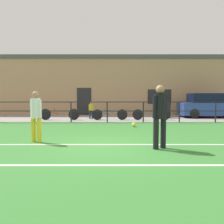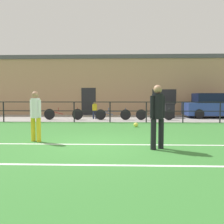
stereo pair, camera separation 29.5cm
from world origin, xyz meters
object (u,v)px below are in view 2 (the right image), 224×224
at_px(soccer_ball_match, 136,125).
at_px(player_goalkeeper, 157,113).
at_px(bicycle_parked_2, 155,114).
at_px(parked_car_red, 216,106).
at_px(player_striker, 36,113).
at_px(bicycle_parked_0, 63,114).
at_px(spectator_child, 95,109).
at_px(bicycle_parked_1, 113,114).
at_px(trash_bin_0, 169,110).

bearing_deg(soccer_ball_match, player_goalkeeper, -86.65).
bearing_deg(soccer_ball_match, bicycle_parked_2, 66.59).
bearing_deg(player_goalkeeper, parked_car_red, -148.99).
height_order(soccer_ball_match, bicycle_parked_2, bicycle_parked_2).
distance_m(player_striker, parked_car_red, 12.48).
xyz_separation_m(player_goalkeeper, parked_car_red, (5.44, 9.47, -0.19)).
height_order(player_goalkeeper, soccer_ball_match, player_goalkeeper).
xyz_separation_m(soccer_ball_match, bicycle_parked_2, (1.36, 3.13, 0.25)).
xyz_separation_m(bicycle_parked_0, bicycle_parked_2, (5.56, 0.00, -0.01)).
height_order(player_goalkeeper, parked_car_red, player_goalkeeper).
xyz_separation_m(soccer_ball_match, parked_car_red, (5.70, 4.91, 0.68)).
bearing_deg(bicycle_parked_2, spectator_child, 170.04).
bearing_deg(parked_car_red, bicycle_parked_0, -169.80).
relative_size(spectator_child, bicycle_parked_2, 0.48).
xyz_separation_m(player_striker, parked_car_red, (9.10, 8.54, -0.11)).
bearing_deg(player_striker, parked_car_red, 68.21).
relative_size(spectator_child, bicycle_parked_0, 0.46).
bearing_deg(bicycle_parked_1, spectator_child, 151.18).
distance_m(player_striker, soccer_ball_match, 5.03).
height_order(player_striker, spectator_child, player_striker).
bearing_deg(spectator_child, trash_bin_0, 173.57).
xyz_separation_m(player_goalkeeper, player_striker, (-3.67, 0.93, -0.08)).
bearing_deg(soccer_ball_match, trash_bin_0, 61.20).
distance_m(soccer_ball_match, spectator_child, 4.49).
xyz_separation_m(parked_car_red, bicycle_parked_1, (-6.87, -1.78, -0.44)).
distance_m(player_goalkeeper, trash_bin_0, 9.45).
xyz_separation_m(spectator_child, bicycle_parked_0, (-1.85, -0.65, -0.28)).
relative_size(player_striker, soccer_ball_match, 7.51).
bearing_deg(trash_bin_0, bicycle_parked_0, -167.65).
bearing_deg(bicycle_parked_1, parked_car_red, 14.54).
bearing_deg(bicycle_parked_2, player_goalkeeper, -98.07).
bearing_deg(bicycle_parked_2, bicycle_parked_0, -180.00).
bearing_deg(bicycle_parked_1, bicycle_parked_0, 180.00).
bearing_deg(spectator_child, player_goalkeeper, 91.47).
bearing_deg(player_goalkeeper, spectator_child, -101.66).
relative_size(spectator_child, parked_car_red, 0.26).
relative_size(spectator_child, trash_bin_0, 1.14).
bearing_deg(soccer_ball_match, spectator_child, 121.93).
relative_size(bicycle_parked_2, trash_bin_0, 2.38).
relative_size(soccer_ball_match, parked_car_red, 0.05).
xyz_separation_m(bicycle_parked_0, bicycle_parked_1, (3.03, -0.00, -0.01)).
bearing_deg(trash_bin_0, player_striker, -125.77).
xyz_separation_m(player_goalkeeper, soccer_ball_match, (-0.27, 4.55, -0.88)).
bearing_deg(spectator_child, soccer_ball_match, 105.93).
relative_size(player_goalkeeper, bicycle_parked_0, 0.72).
distance_m(player_striker, spectator_child, 7.49).
height_order(player_goalkeeper, player_striker, player_goalkeeper).
distance_m(player_goalkeeper, soccer_ball_match, 4.64).
xyz_separation_m(bicycle_parked_1, trash_bin_0, (3.70, 1.48, 0.16)).
distance_m(soccer_ball_match, bicycle_parked_2, 3.42).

